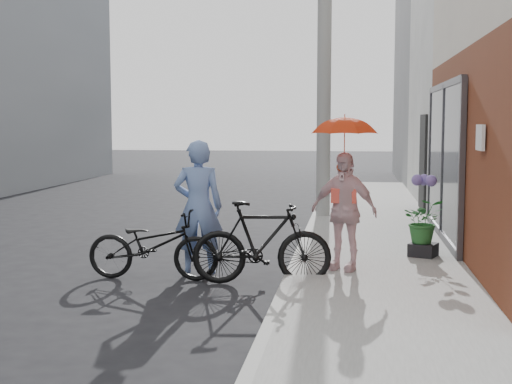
% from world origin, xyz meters
% --- Properties ---
extents(ground, '(80.00, 80.00, 0.00)m').
position_xyz_m(ground, '(0.00, 0.00, 0.00)').
color(ground, black).
rests_on(ground, ground).
extents(sidewalk, '(2.20, 24.00, 0.12)m').
position_xyz_m(sidewalk, '(2.10, 2.00, 0.06)').
color(sidewalk, gray).
rests_on(sidewalk, ground).
extents(curb, '(0.12, 24.00, 0.12)m').
position_xyz_m(curb, '(0.94, 2.00, 0.06)').
color(curb, '#9E9E99').
rests_on(curb, ground).
extents(utility_pole, '(0.28, 0.28, 7.00)m').
position_xyz_m(utility_pole, '(1.10, 6.00, 3.50)').
color(utility_pole, '#9E9E99').
rests_on(utility_pole, ground).
extents(officer, '(0.70, 0.51, 1.77)m').
position_xyz_m(officer, '(-0.31, 0.79, 0.88)').
color(officer, '#6B86BF').
rests_on(officer, ground).
extents(bike_left, '(1.69, 0.60, 0.88)m').
position_xyz_m(bike_left, '(-0.80, 0.32, 0.44)').
color(bike_left, black).
rests_on(bike_left, ground).
extents(bike_right, '(1.77, 0.70, 1.03)m').
position_xyz_m(bike_right, '(0.60, 0.25, 0.52)').
color(bike_right, black).
rests_on(bike_right, ground).
extents(kimono_woman, '(0.95, 0.67, 1.50)m').
position_xyz_m(kimono_woman, '(1.59, 0.70, 0.87)').
color(kimono_woman, beige).
rests_on(kimono_woman, sidewalk).
extents(parasol, '(0.82, 0.82, 0.72)m').
position_xyz_m(parasol, '(1.59, 0.70, 1.99)').
color(parasol, '#F24C1C').
rests_on(parasol, kimono_woman).
extents(planter, '(0.46, 0.46, 0.18)m').
position_xyz_m(planter, '(2.69, 1.75, 0.21)').
color(planter, black).
rests_on(planter, sidewalk).
extents(potted_plant, '(0.57, 0.49, 0.63)m').
position_xyz_m(potted_plant, '(2.69, 1.75, 0.62)').
color(potted_plant, '#28642B').
rests_on(potted_plant, planter).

